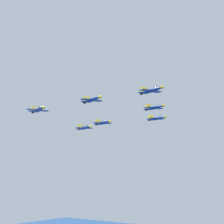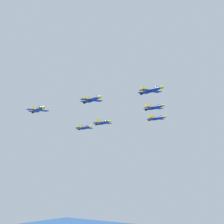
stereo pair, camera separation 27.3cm
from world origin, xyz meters
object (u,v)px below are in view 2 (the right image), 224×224
Objects in this scene: jet_right_wingman at (92,99)px; jet_slot_rear at (103,123)px; jet_left_wingman at (155,107)px; jet_right_outer at (38,110)px; jet_trailing at (85,128)px; jet_lead at (151,90)px; jet_left_outer at (157,118)px.

jet_slot_rear is at bearing 139.58° from jet_right_wingman.
jet_left_wingman is 52.13m from jet_right_outer.
jet_trailing is (-17.64, 7.08, -0.41)m from jet_slot_rear.
jet_lead is 0.98× the size of jet_right_outer.
jet_right_wingman reaches higher than jet_slot_rear.
jet_right_wingman is 25.73m from jet_slot_rear.
jet_left_wingman is at bearing 22.22° from jet_trailing.
jet_left_outer is 64.64m from jet_right_outer.
jet_trailing is (-29.68, -22.90, -4.99)m from jet_left_outer.
jet_right_wingman reaches higher than jet_left_wingman.
jet_right_outer is (-24.08, -59.97, -1.18)m from jet_left_outer.
jet_right_outer is 1.03× the size of jet_trailing.
jet_trailing is at bearing 156.92° from jet_right_wingman.
jet_left_wingman reaches higher than jet_right_outer.
jet_left_outer reaches higher than jet_right_outer.
jet_left_outer is at bearing 111.36° from jet_right_wingman.
jet_slot_rear is at bearing 91.11° from jet_right_outer.
jet_right_outer is at bearing -89.96° from jet_left_outer.
jet_right_outer is 32.49m from jet_slot_rear.
jet_lead is 1.01× the size of jet_trailing.
jet_left_wingman is at bearing 139.19° from jet_lead.
jet_right_wingman is 25.11m from jet_right_outer.
jet_lead is 25.04m from jet_right_wingman.
jet_trailing is at bearing 179.55° from jet_lead.
jet_trailing is at bearing 121.58° from jet_right_outer.
jet_trailing is at bearing 179.85° from jet_slot_rear.
jet_right_outer is (-35.70, -37.90, -2.55)m from jet_left_wingman.
jet_right_wingman reaches higher than jet_right_outer.
jet_left_wingman is at bearing 69.70° from jet_right_outer.
jet_left_wingman reaches higher than jet_left_outer.
jet_left_wingman is 0.96× the size of jet_right_outer.
jet_lead is at bearing -0.14° from jet_slot_rear.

